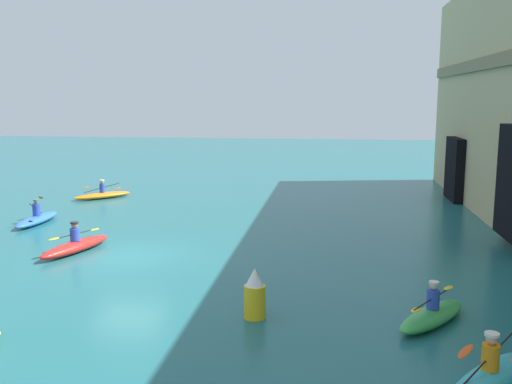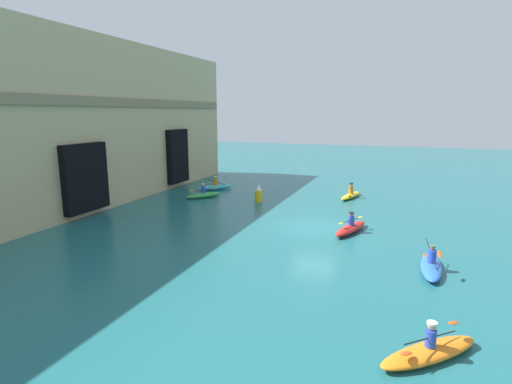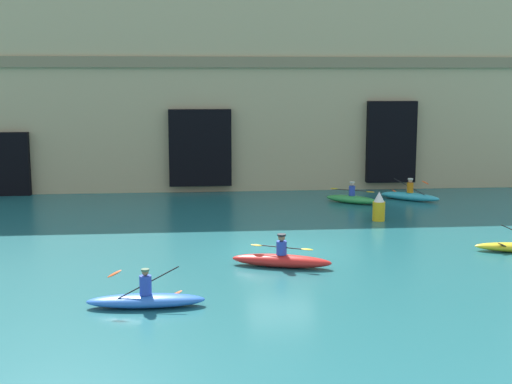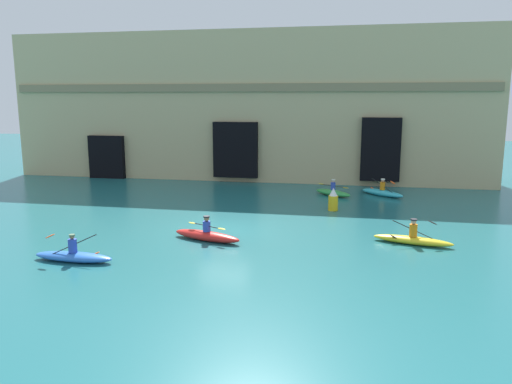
% 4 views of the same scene
% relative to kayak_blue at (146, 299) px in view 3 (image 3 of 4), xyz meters
% --- Properties ---
extents(ground_plane, '(120.00, 120.00, 0.00)m').
position_rel_kayak_blue_xyz_m(ground_plane, '(4.68, 6.05, -0.22)').
color(ground_plane, '#1E6066').
extents(cliff_bluff, '(38.33, 5.64, 11.64)m').
position_rel_kayak_blue_xyz_m(cliff_bluff, '(2.22, 22.93, 5.56)').
color(cliff_bluff, tan).
rests_on(cliff_bluff, ground).
extents(kayak_blue, '(3.39, 0.90, 1.17)m').
position_rel_kayak_blue_xyz_m(kayak_blue, '(0.00, 0.00, 0.00)').
color(kayak_blue, blue).
rests_on(kayak_blue, ground).
extents(kayak_cyan, '(2.99, 2.62, 1.18)m').
position_rel_kayak_blue_xyz_m(kayak_cyan, '(12.92, 16.53, 0.03)').
color(kayak_cyan, '#33B2C6').
rests_on(kayak_cyan, ground).
extents(kayak_green, '(2.77, 2.36, 1.13)m').
position_rel_kayak_blue_xyz_m(kayak_green, '(9.66, 15.97, 0.02)').
color(kayak_green, green).
rests_on(kayak_green, ground).
extents(kayak_red, '(3.55, 1.74, 1.16)m').
position_rel_kayak_blue_xyz_m(kayak_red, '(4.41, 3.93, 0.03)').
color(kayak_red, red).
rests_on(kayak_red, ground).
extents(marker_buoy, '(0.57, 0.57, 1.34)m').
position_rel_kayak_blue_xyz_m(marker_buoy, '(9.86, 11.43, 0.40)').
color(marker_buoy, yellow).
rests_on(marker_buoy, ground).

